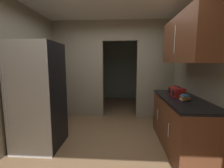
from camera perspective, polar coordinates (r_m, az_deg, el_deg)
ground at (r=3.04m, az=-2.00°, el=-22.71°), size 20.00×20.00×0.00m
kitchen_overhead_slab at (r=3.36m, az=-1.22°, el=27.94°), size 3.74×7.58×0.06m
kitchen_partition at (r=4.41m, az=-0.53°, el=6.12°), size 3.34×0.12×2.67m
adjoining_room_shell at (r=6.04m, az=1.18°, el=5.83°), size 3.34×2.36×2.67m
refrigerator at (r=3.12m, az=-25.11°, el=-4.00°), size 0.75×0.80×1.89m
lower_cabinet_run at (r=3.19m, az=23.65°, el=-12.76°), size 0.67×1.72×0.92m
upper_cabinet_counterside at (r=3.02m, az=25.22°, el=14.48°), size 0.36×1.55×0.79m
boombox at (r=3.22m, az=22.42°, el=-2.56°), size 0.21×0.39×0.19m
book_stack at (r=2.92m, az=24.94°, el=-4.46°), size 0.15×0.17×0.09m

